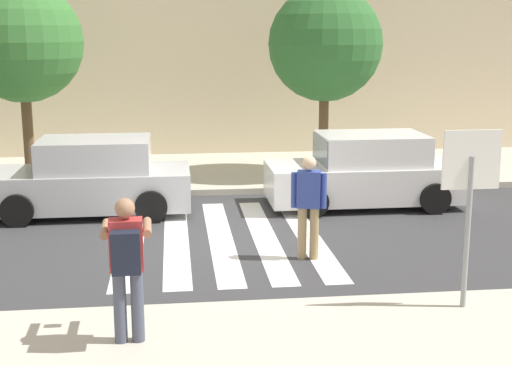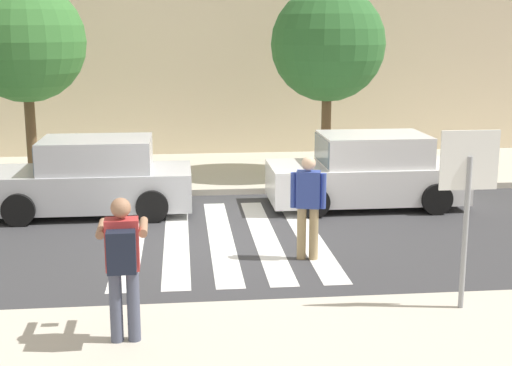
% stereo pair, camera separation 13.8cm
% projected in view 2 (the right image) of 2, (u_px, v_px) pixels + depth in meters
% --- Properties ---
extents(ground_plane, '(120.00, 120.00, 0.00)m').
position_uv_depth(ground_plane, '(221.00, 241.00, 12.73)').
color(ground_plane, '#38383A').
extents(sidewalk_far, '(60.00, 4.80, 0.14)m').
position_uv_depth(sidewalk_far, '(208.00, 172.00, 18.55)').
color(sidewalk_far, beige).
rests_on(sidewalk_far, ground).
extents(building_facade_far, '(56.00, 4.00, 5.35)m').
position_uv_depth(building_facade_far, '(201.00, 63.00, 22.27)').
color(building_facade_far, beige).
rests_on(building_facade_far, ground).
extents(crosswalk_stripe_0, '(0.44, 5.20, 0.01)m').
position_uv_depth(crosswalk_stripe_0, '(132.00, 241.00, 12.76)').
color(crosswalk_stripe_0, silver).
rests_on(crosswalk_stripe_0, ground).
extents(crosswalk_stripe_1, '(0.44, 5.20, 0.01)m').
position_uv_depth(crosswalk_stripe_1, '(177.00, 239.00, 12.84)').
color(crosswalk_stripe_1, silver).
rests_on(crosswalk_stripe_1, ground).
extents(crosswalk_stripe_2, '(0.44, 5.20, 0.01)m').
position_uv_depth(crosswalk_stripe_2, '(221.00, 238.00, 12.92)').
color(crosswalk_stripe_2, silver).
rests_on(crosswalk_stripe_2, ground).
extents(crosswalk_stripe_3, '(0.44, 5.20, 0.01)m').
position_uv_depth(crosswalk_stripe_3, '(265.00, 237.00, 13.01)').
color(crosswalk_stripe_3, silver).
rests_on(crosswalk_stripe_3, ground).
extents(crosswalk_stripe_4, '(0.44, 5.20, 0.01)m').
position_uv_depth(crosswalk_stripe_4, '(308.00, 235.00, 13.09)').
color(crosswalk_stripe_4, silver).
rests_on(crosswalk_stripe_4, ground).
extents(stop_sign, '(0.76, 0.08, 2.35)m').
position_uv_depth(stop_sign, '(468.00, 181.00, 9.02)').
color(stop_sign, gray).
rests_on(stop_sign, sidewalk_near).
extents(photographer_with_backpack, '(0.60, 0.85, 1.72)m').
position_uv_depth(photographer_with_backpack, '(123.00, 258.00, 8.13)').
color(photographer_with_backpack, '#474C60').
rests_on(photographer_with_backpack, sidewalk_near).
extents(pedestrian_crossing, '(0.57, 0.33, 1.72)m').
position_uv_depth(pedestrian_crossing, '(308.00, 202.00, 11.56)').
color(pedestrian_crossing, tan).
rests_on(pedestrian_crossing, ground).
extents(parked_car_silver, '(4.10, 1.92, 1.55)m').
position_uv_depth(parked_car_silver, '(92.00, 178.00, 14.55)').
color(parked_car_silver, '#B7BABF').
rests_on(parked_car_silver, ground).
extents(parked_car_white, '(4.10, 1.92, 1.55)m').
position_uv_depth(parked_car_white, '(367.00, 173.00, 15.15)').
color(parked_car_white, white).
rests_on(parked_car_white, ground).
extents(street_tree_west, '(2.76, 2.76, 4.68)m').
position_uv_depth(street_tree_west, '(25.00, 42.00, 16.18)').
color(street_tree_west, brown).
rests_on(street_tree_west, sidewalk_far).
extents(street_tree_center, '(2.77, 2.77, 4.60)m').
position_uv_depth(street_tree_center, '(328.00, 45.00, 17.18)').
color(street_tree_center, brown).
rests_on(street_tree_center, sidewalk_far).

